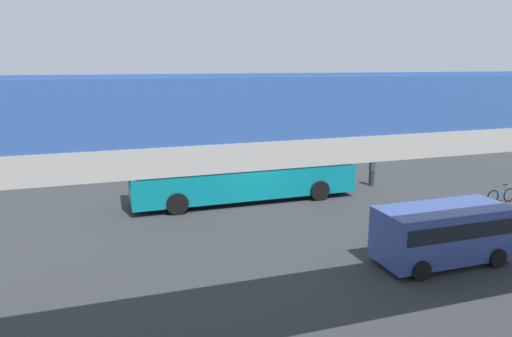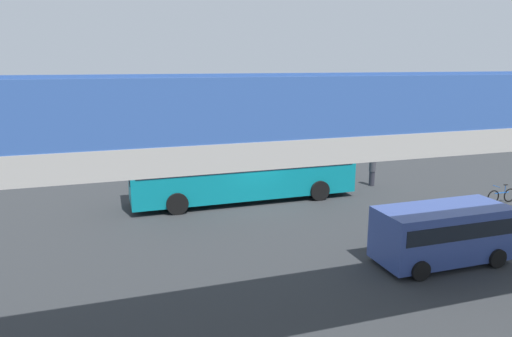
# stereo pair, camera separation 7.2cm
# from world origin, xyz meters

# --- Properties ---
(ground) EXTENTS (80.00, 80.00, 0.00)m
(ground) POSITION_xyz_m (0.00, 0.00, 0.00)
(ground) COLOR #2D3033
(city_bus) EXTENTS (11.54, 2.85, 3.15)m
(city_bus) POSITION_xyz_m (0.35, -0.97, 1.88)
(city_bus) COLOR #0C8493
(city_bus) RESTS_ON ground
(parked_van) EXTENTS (4.80, 2.17, 2.05)m
(parked_van) POSITION_xyz_m (-4.12, 8.56, 1.18)
(parked_van) COLOR #33478C
(parked_van) RESTS_ON ground
(bicycle_blue) EXTENTS (1.77, 0.44, 0.96)m
(bicycle_blue) POSITION_xyz_m (-11.93, 3.62, 0.37)
(bicycle_blue) COLOR black
(bicycle_blue) RESTS_ON ground
(pedestrian) EXTENTS (0.38, 0.38, 1.79)m
(pedestrian) POSITION_xyz_m (-7.50, -1.40, 0.89)
(pedestrian) COLOR #2D2D38
(pedestrian) RESTS_ON ground
(lane_dash_leftmost) EXTENTS (2.00, 0.20, 0.01)m
(lane_dash_leftmost) POSITION_xyz_m (-4.00, -3.12, 0.00)
(lane_dash_leftmost) COLOR silver
(lane_dash_leftmost) RESTS_ON ground
(lane_dash_left) EXTENTS (2.00, 0.20, 0.01)m
(lane_dash_left) POSITION_xyz_m (0.00, -3.12, 0.00)
(lane_dash_left) COLOR silver
(lane_dash_left) RESTS_ON ground
(lane_dash_centre) EXTENTS (2.00, 0.20, 0.01)m
(lane_dash_centre) POSITION_xyz_m (4.00, -3.12, 0.00)
(lane_dash_centre) COLOR silver
(lane_dash_centre) RESTS_ON ground
(pedestrian_overpass) EXTENTS (29.86, 2.60, 6.76)m
(pedestrian_overpass) POSITION_xyz_m (0.00, 12.43, 5.04)
(pedestrian_overpass) COLOR #B2ADA5
(pedestrian_overpass) RESTS_ON ground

